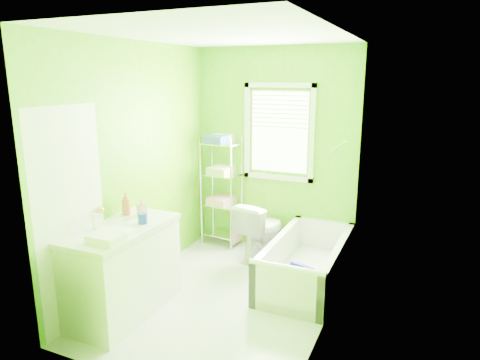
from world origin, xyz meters
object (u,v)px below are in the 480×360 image
at_px(toilet, 261,230).
at_px(wire_shelf_unit, 222,179).
at_px(vanity, 123,268).
at_px(bathtub, 306,269).

relative_size(toilet, wire_shelf_unit, 0.50).
xyz_separation_m(toilet, vanity, (-0.74, -1.74, 0.09)).
bearing_deg(vanity, wire_shelf_unit, 87.63).
height_order(toilet, vanity, vanity).
relative_size(bathtub, wire_shelf_unit, 1.07).
distance_m(bathtub, wire_shelf_unit, 1.69).
height_order(vanity, wire_shelf_unit, wire_shelf_unit).
bearing_deg(bathtub, wire_shelf_unit, 153.53).
bearing_deg(vanity, bathtub, 42.03).
xyz_separation_m(vanity, wire_shelf_unit, (0.08, 1.98, 0.44)).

